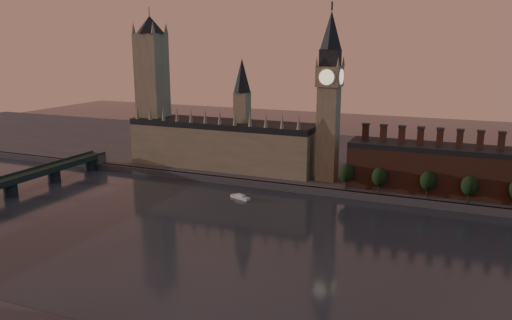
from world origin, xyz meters
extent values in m
plane|color=black|center=(0.00, 0.00, 0.00)|extent=(900.00, 900.00, 0.00)
cube|color=#444449|center=(0.00, 90.00, 2.00)|extent=(900.00, 4.00, 4.00)
cube|color=#444449|center=(0.00, 180.00, 2.00)|extent=(900.00, 180.00, 4.00)
cube|color=gray|center=(-65.00, 115.00, 18.00)|extent=(130.00, 30.00, 28.00)
cube|color=black|center=(-65.00, 115.00, 34.00)|extent=(130.00, 30.00, 4.00)
cube|color=gray|center=(-50.00, 115.00, 44.00)|extent=(9.00, 9.00, 24.00)
cone|color=black|center=(-50.00, 115.00, 67.00)|extent=(12.00, 12.00, 22.00)
cone|color=gray|center=(-124.00, 101.00, 41.00)|extent=(2.60, 2.60, 10.00)
cone|color=gray|center=(-113.27, 101.00, 41.00)|extent=(2.60, 2.60, 10.00)
cone|color=gray|center=(-102.55, 101.00, 41.00)|extent=(2.60, 2.60, 10.00)
cone|color=gray|center=(-91.82, 101.00, 41.00)|extent=(2.60, 2.60, 10.00)
cone|color=gray|center=(-81.09, 101.00, 41.00)|extent=(2.60, 2.60, 10.00)
cone|color=gray|center=(-70.36, 101.00, 41.00)|extent=(2.60, 2.60, 10.00)
cone|color=gray|center=(-59.64, 101.00, 41.00)|extent=(2.60, 2.60, 10.00)
cone|color=gray|center=(-48.91, 101.00, 41.00)|extent=(2.60, 2.60, 10.00)
cone|color=gray|center=(-38.18, 101.00, 41.00)|extent=(2.60, 2.60, 10.00)
cone|color=gray|center=(-27.45, 101.00, 41.00)|extent=(2.60, 2.60, 10.00)
cone|color=gray|center=(-16.73, 101.00, 41.00)|extent=(2.60, 2.60, 10.00)
cone|color=gray|center=(-6.00, 101.00, 41.00)|extent=(2.60, 2.60, 10.00)
cube|color=gray|center=(-120.00, 115.00, 49.00)|extent=(18.00, 18.00, 90.00)
cone|color=black|center=(-120.00, 115.00, 100.00)|extent=(24.00, 24.00, 12.00)
cylinder|color=#232326|center=(-120.00, 115.00, 106.00)|extent=(0.50, 0.50, 12.00)
cone|color=gray|center=(-128.00, 107.00, 98.00)|extent=(3.00, 3.00, 8.00)
cone|color=gray|center=(-112.00, 107.00, 98.00)|extent=(3.00, 3.00, 8.00)
cone|color=gray|center=(-128.00, 123.00, 98.00)|extent=(3.00, 3.00, 8.00)
cone|color=gray|center=(-112.00, 123.00, 98.00)|extent=(3.00, 3.00, 8.00)
cube|color=gray|center=(10.00, 110.00, 33.00)|extent=(12.00, 12.00, 58.00)
cube|color=gray|center=(10.00, 110.00, 68.00)|extent=(14.00, 14.00, 12.00)
cube|color=#232326|center=(10.00, 110.00, 79.00)|extent=(11.00, 11.00, 10.00)
cone|color=black|center=(10.00, 110.00, 95.00)|extent=(13.00, 13.00, 22.00)
cylinder|color=#232326|center=(10.00, 110.00, 108.50)|extent=(1.00, 1.00, 5.00)
cylinder|color=beige|center=(10.00, 102.80, 68.00)|extent=(9.00, 0.50, 9.00)
cylinder|color=beige|center=(10.00, 117.20, 68.00)|extent=(9.00, 0.50, 9.00)
cylinder|color=beige|center=(2.80, 110.00, 68.00)|extent=(0.50, 9.00, 9.00)
cylinder|color=beige|center=(17.20, 110.00, 68.00)|extent=(0.50, 9.00, 9.00)
cone|color=gray|center=(3.50, 103.50, 77.00)|extent=(2.00, 2.00, 6.00)
cone|color=gray|center=(16.50, 103.50, 77.00)|extent=(2.00, 2.00, 6.00)
cone|color=gray|center=(3.50, 116.50, 77.00)|extent=(2.00, 2.00, 6.00)
cone|color=gray|center=(16.50, 116.50, 77.00)|extent=(2.00, 2.00, 6.00)
cube|color=brown|center=(80.00, 110.00, 16.00)|extent=(110.00, 25.00, 24.00)
cube|color=black|center=(80.00, 110.00, 29.50)|extent=(110.00, 25.00, 3.00)
cube|color=brown|center=(33.00, 110.00, 35.50)|extent=(3.50, 3.50, 9.00)
cube|color=#232326|center=(33.00, 110.00, 40.50)|extent=(4.20, 4.20, 1.00)
cube|color=brown|center=(43.44, 110.00, 35.50)|extent=(3.50, 3.50, 9.00)
cube|color=#232326|center=(43.44, 110.00, 40.50)|extent=(4.20, 4.20, 1.00)
cube|color=brown|center=(53.89, 110.00, 35.50)|extent=(3.50, 3.50, 9.00)
cube|color=#232326|center=(53.89, 110.00, 40.50)|extent=(4.20, 4.20, 1.00)
cube|color=brown|center=(64.33, 110.00, 35.50)|extent=(3.50, 3.50, 9.00)
cube|color=#232326|center=(64.33, 110.00, 40.50)|extent=(4.20, 4.20, 1.00)
cube|color=brown|center=(74.78, 110.00, 35.50)|extent=(3.50, 3.50, 9.00)
cube|color=#232326|center=(74.78, 110.00, 40.50)|extent=(4.20, 4.20, 1.00)
cube|color=brown|center=(85.22, 110.00, 35.50)|extent=(3.50, 3.50, 9.00)
cube|color=#232326|center=(85.22, 110.00, 40.50)|extent=(4.20, 4.20, 1.00)
cube|color=brown|center=(95.67, 110.00, 35.50)|extent=(3.50, 3.50, 9.00)
cube|color=#232326|center=(95.67, 110.00, 40.50)|extent=(4.20, 4.20, 1.00)
cube|color=brown|center=(106.11, 110.00, 35.50)|extent=(3.50, 3.50, 9.00)
cube|color=#232326|center=(106.11, 110.00, 40.50)|extent=(4.20, 4.20, 1.00)
cylinder|color=black|center=(25.91, 94.80, 7.00)|extent=(0.80, 0.80, 6.00)
ellipsoid|color=black|center=(25.91, 94.80, 13.50)|extent=(8.60, 8.60, 10.75)
cylinder|color=black|center=(45.02, 93.75, 7.00)|extent=(0.80, 0.80, 6.00)
ellipsoid|color=black|center=(45.02, 93.75, 13.50)|extent=(8.60, 8.60, 10.75)
cylinder|color=black|center=(71.04, 95.46, 7.00)|extent=(0.80, 0.80, 6.00)
ellipsoid|color=black|center=(71.04, 95.46, 13.50)|extent=(8.60, 8.60, 10.75)
cylinder|color=black|center=(92.21, 93.59, 7.00)|extent=(0.80, 0.80, 6.00)
ellipsoid|color=black|center=(92.21, 93.59, 13.50)|extent=(8.60, 8.60, 10.75)
cube|color=#444449|center=(-155.00, 90.00, 7.00)|extent=(14.00, 8.00, 6.00)
cylinder|color=#232326|center=(-155.00, 17.00, 3.88)|extent=(8.00, 8.00, 7.75)
cylinder|color=#232326|center=(-155.00, 51.00, 3.88)|extent=(8.00, 8.00, 7.75)
cylinder|color=#232326|center=(-155.00, 85.00, 3.88)|extent=(8.00, 8.00, 7.75)
cube|color=#BDBDBD|center=(-28.51, 64.46, 0.73)|extent=(13.23, 7.70, 1.46)
cube|color=#BDBDBD|center=(-28.51, 64.46, 2.00)|extent=(6.06, 4.40, 1.09)
camera|label=1|loc=(86.64, -185.33, 86.60)|focal=35.00mm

